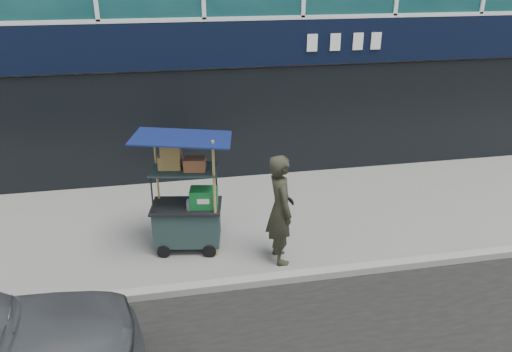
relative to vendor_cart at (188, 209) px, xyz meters
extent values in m
plane|color=slate|center=(0.66, -1.07, -0.71)|extent=(80.00, 80.00, 0.00)
cube|color=gray|center=(0.66, -1.27, -0.65)|extent=(80.00, 0.18, 0.12)
cube|color=black|center=(0.66, 2.79, 2.19)|extent=(15.68, 0.06, 0.90)
cube|color=black|center=(0.66, 2.83, 0.49)|extent=(15.68, 0.04, 2.40)
cube|color=#182A2A|center=(-0.01, 0.01, -0.27)|extent=(1.15, 0.79, 0.62)
cylinder|color=black|center=(-0.44, -0.25, -0.61)|extent=(0.22, 0.08, 0.21)
cylinder|color=black|center=(0.29, -0.38, -0.61)|extent=(0.22, 0.08, 0.21)
cube|color=black|center=(-0.01, 0.01, 0.06)|extent=(1.23, 0.87, 0.04)
cylinder|color=black|center=(-0.54, -0.17, 0.37)|extent=(0.03, 0.03, 0.66)
cylinder|color=black|center=(0.42, -0.34, 0.37)|extent=(0.03, 0.03, 0.66)
cylinder|color=black|center=(-0.45, 0.35, 0.37)|extent=(0.03, 0.03, 0.66)
cylinder|color=black|center=(0.51, 0.18, 0.37)|extent=(0.03, 0.03, 0.66)
cube|color=#182A2A|center=(-0.01, 0.01, 0.70)|extent=(1.15, 0.79, 0.03)
cylinder|color=olive|center=(0.42, -0.34, 0.28)|extent=(0.05, 0.05, 1.99)
cylinder|color=olive|center=(-0.45, 0.35, 0.24)|extent=(0.04, 0.04, 1.90)
cube|color=#0D134B|center=(-0.01, 0.01, 1.23)|extent=(1.66, 1.30, 0.17)
cube|color=#0F6328|center=(0.27, -0.09, 0.23)|extent=(0.49, 0.38, 0.31)
cylinder|color=silver|center=(0.01, -0.18, 0.16)|extent=(0.07, 0.07, 0.18)
cylinder|color=blue|center=(0.01, -0.18, 0.26)|extent=(0.03, 0.03, 0.02)
cube|color=olive|center=(-0.22, 0.09, 0.83)|extent=(0.39, 0.32, 0.22)
cube|color=olive|center=(0.15, -0.07, 0.81)|extent=(0.37, 0.30, 0.19)
cube|color=olive|center=(-0.20, 0.07, 1.02)|extent=(0.34, 0.28, 0.18)
imported|color=#28291E|center=(1.40, -0.64, 0.19)|extent=(0.47, 0.68, 1.80)
camera|label=1|loc=(-0.30, -7.35, 3.73)|focal=35.00mm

